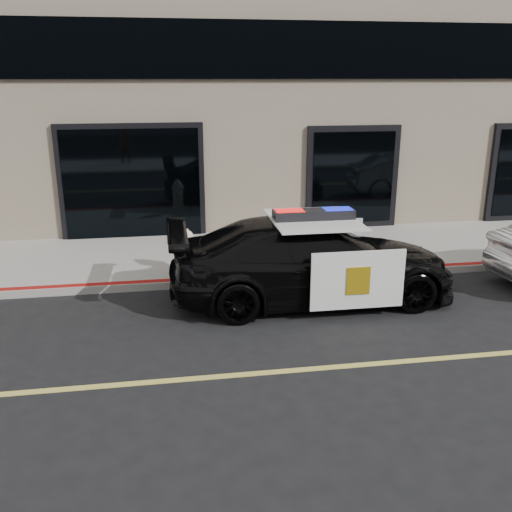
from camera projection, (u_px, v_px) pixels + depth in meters
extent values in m
plane|color=black|center=(193.00, 379.00, 7.73)|extent=(120.00, 120.00, 0.00)
cube|color=gray|center=(179.00, 257.00, 12.65)|extent=(60.00, 3.50, 0.15)
imported|color=black|center=(312.00, 260.00, 10.28)|extent=(2.15, 5.17, 1.49)
cube|color=white|center=(358.00, 280.00, 9.35)|extent=(1.59, 0.05, 1.00)
cube|color=white|center=(323.00, 244.00, 11.37)|extent=(1.59, 0.05, 1.00)
cube|color=white|center=(313.00, 219.00, 10.05)|extent=(1.50, 1.80, 0.02)
cube|color=gold|center=(358.00, 281.00, 9.32)|extent=(0.40, 0.01, 0.47)
cube|color=black|center=(314.00, 215.00, 10.02)|extent=(1.43, 0.38, 0.17)
cube|color=red|center=(289.00, 215.00, 9.95)|extent=(0.50, 0.33, 0.16)
cube|color=#0C19CC|center=(337.00, 213.00, 10.08)|extent=(0.50, 0.33, 0.16)
cylinder|color=#F4E7CF|center=(188.00, 270.00, 11.48)|extent=(0.40, 0.40, 0.09)
cylinder|color=#F4E7CF|center=(188.00, 254.00, 11.38)|extent=(0.29, 0.29, 0.56)
cylinder|color=#F4E7CF|center=(187.00, 240.00, 11.29)|extent=(0.35, 0.35, 0.07)
sphere|color=#F4E7CF|center=(187.00, 237.00, 11.27)|extent=(0.26, 0.26, 0.26)
cylinder|color=#F4E7CF|center=(187.00, 231.00, 11.24)|extent=(0.08, 0.08, 0.08)
cylinder|color=#F4E7CF|center=(187.00, 248.00, 11.54)|extent=(0.15, 0.13, 0.15)
cylinder|color=#F4E7CF|center=(188.00, 253.00, 11.18)|extent=(0.15, 0.13, 0.15)
cylinder|color=#F4E7CF|center=(188.00, 258.00, 11.17)|extent=(0.19, 0.16, 0.19)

